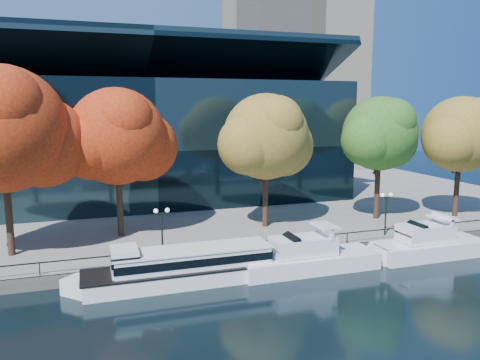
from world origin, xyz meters
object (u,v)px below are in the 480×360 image
object	(u,v)px
tour_boat	(181,266)
tree_2	(119,138)
lamp_2	(386,204)
tree_3	(268,139)
cruiser_near	(303,257)
tree_4	(381,135)
lamp_1	(162,221)
cruiser_far	(425,244)
tree_1	(5,132)
tree_5	(462,136)

from	to	relation	value
tour_boat	tree_2	world-z (taller)	tree_2
tree_2	lamp_2	distance (m)	25.28
tree_2	tree_3	bearing A→B (deg)	-4.23
tour_boat	lamp_2	bearing A→B (deg)	9.33
tour_boat	tree_2	distance (m)	14.38
tour_boat	lamp_2	distance (m)	20.45
cruiser_near	tree_4	xyz separation A→B (m)	(13.61, 9.79, 8.80)
tree_4	lamp_1	distance (m)	25.57
tree_3	lamp_1	size ratio (longest dim) A/B	3.28
tree_4	lamp_1	bearing A→B (deg)	-166.11
cruiser_far	lamp_1	distance (m)	22.56
tour_boat	cruiser_far	distance (m)	21.21
tree_1	tree_4	distance (m)	35.52
lamp_2	tree_1	bearing A→B (deg)	172.07
tree_4	cruiser_near	bearing A→B (deg)	-144.25
tree_1	tree_3	bearing A→B (deg)	5.28
cruiser_far	lamp_1	xyz separation A→B (m)	(-22.01, 4.06, 2.80)
tree_1	lamp_2	distance (m)	33.23
tree_1	tree_5	size ratio (longest dim) A/B	1.17
cruiser_near	cruiser_far	world-z (taller)	cruiser_far
cruiser_far	tree_5	bearing A→B (deg)	36.69
tree_1	cruiser_near	bearing A→B (deg)	-20.79
lamp_1	tree_2	bearing A→B (deg)	108.05
tour_boat	tree_2	bearing A→B (deg)	106.84
tree_4	lamp_2	distance (m)	9.05
tour_boat	cruiser_near	xyz separation A→B (m)	(9.71, -0.54, -0.19)
tour_boat	tree_1	xyz separation A→B (m)	(-12.16, 7.77, 9.69)
cruiser_near	cruiser_far	bearing A→B (deg)	-1.18
tour_boat	tree_4	bearing A→B (deg)	21.65
tree_4	tree_3	bearing A→B (deg)	177.15
cruiser_near	lamp_2	bearing A→B (deg)	20.39
cruiser_near	tree_4	bearing A→B (deg)	35.75
tree_3	tree_4	world-z (taller)	tree_3
tree_1	lamp_1	xyz separation A→B (m)	(11.34, -4.48, -7.02)
tree_3	lamp_2	size ratio (longest dim) A/B	3.28
cruiser_near	cruiser_far	distance (m)	11.48
tour_boat	tree_3	distance (m)	16.90
tree_2	tree_5	world-z (taller)	tree_2
tree_4	tree_5	bearing A→B (deg)	-11.32
cruiser_far	tree_5	xyz separation A→B (m)	(11.06, 8.24, 8.60)
tree_3	lamp_2	world-z (taller)	tree_3
tree_3	tree_2	bearing A→B (deg)	175.77
cruiser_near	tree_5	xyz separation A→B (m)	(22.54, 8.01, 8.65)
tree_3	cruiser_far	bearing A→B (deg)	-45.57
cruiser_near	tree_1	distance (m)	25.39
tree_5	tour_boat	bearing A→B (deg)	-166.97
tree_1	tree_3	xyz separation A→B (m)	(22.90, 2.12, -1.18)
cruiser_far	lamp_1	world-z (taller)	lamp_1
tree_5	tree_4	bearing A→B (deg)	168.68
tree_5	lamp_1	distance (m)	33.84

